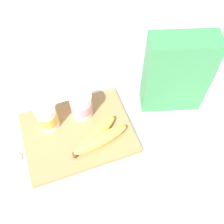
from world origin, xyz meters
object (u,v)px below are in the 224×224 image
at_px(yogurt_cup_back, 81,105).
at_px(cutting_board, 78,133).
at_px(cereal_box, 176,75).
at_px(spoon, 12,151).
at_px(yogurt_cup_front, 47,117).
at_px(banana_bunch, 98,137).

bearing_deg(yogurt_cup_back, cutting_board, -119.75).
bearing_deg(cereal_box, spoon, -162.47).
distance_m(cutting_board, yogurt_cup_front, 0.10).
bearing_deg(yogurt_cup_front, yogurt_cup_back, 3.01).
height_order(cereal_box, yogurt_cup_front, cereal_box).
height_order(yogurt_cup_front, spoon, yogurt_cup_front).
xyz_separation_m(cereal_box, yogurt_cup_back, (-0.28, 0.04, -0.07)).
height_order(yogurt_cup_front, banana_bunch, yogurt_cup_front).
distance_m(cutting_board, banana_bunch, 0.07).
distance_m(cereal_box, banana_bunch, 0.29).
bearing_deg(spoon, yogurt_cup_back, 11.57).
bearing_deg(banana_bunch, cereal_box, 14.29).
height_order(yogurt_cup_front, yogurt_cup_back, yogurt_cup_back).
bearing_deg(yogurt_cup_front, spoon, -161.59).
bearing_deg(cereal_box, yogurt_cup_back, -171.15).
height_order(yogurt_cup_back, banana_bunch, yogurt_cup_back).
bearing_deg(spoon, cereal_box, 1.04).
relative_size(yogurt_cup_back, banana_bunch, 0.51).
bearing_deg(cutting_board, cereal_box, 3.50).
height_order(cereal_box, yogurt_cup_back, cereal_box).
bearing_deg(spoon, yogurt_cup_front, 18.41).
bearing_deg(cutting_board, yogurt_cup_back, 60.25).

